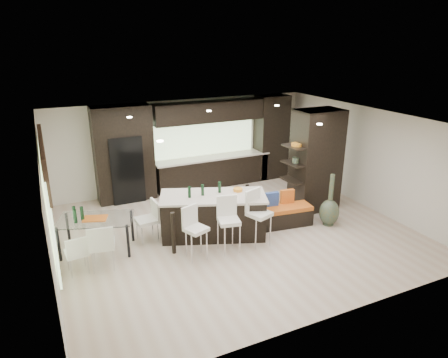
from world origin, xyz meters
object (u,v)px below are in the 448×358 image
chair_end (147,223)px  chair_near (102,247)px  dining_table (97,235)px  stool_mid (229,230)px  floor_vase (330,200)px  stool_right (259,224)px  stool_left (196,238)px  bench (285,216)px  chair_far (77,255)px  kitchen_island (213,215)px

chair_end → chair_near: bearing=120.4°
dining_table → stool_mid: bearing=-6.5°
floor_vase → stool_right: bearing=-175.9°
stool_left → stool_right: (1.49, -0.02, 0.05)m
dining_table → chair_end: bearing=19.2°
stool_left → bench: (2.57, 0.56, -0.21)m
chair_far → chair_end: chair_end is taller
bench → chair_far: chair_far is taller
dining_table → chair_end: 1.10m
stool_left → stool_mid: 0.75m
bench → dining_table: size_ratio=0.84×
chair_near → dining_table: bearing=99.9°
stool_mid → kitchen_island: bearing=101.8°
chair_near → bench: bearing=11.3°
stool_right → chair_end: (-2.22, 1.25, -0.08)m
stool_left → bench: 2.64m
stool_mid → dining_table: 2.87m
stool_right → floor_vase: floor_vase is taller
stool_left → bench: stool_left is taller
chair_far → floor_vase: bearing=-9.3°
stool_left → floor_vase: floor_vase is taller
stool_left → kitchen_island: bearing=26.4°
stool_mid → chair_end: (-1.48, 1.24, -0.06)m
stool_right → chair_end: stool_right is taller
stool_right → chair_near: (-3.33, 0.48, -0.06)m
stool_left → chair_end: stool_left is taller
stool_right → dining_table: 3.56m
stool_left → bench: size_ratio=0.71×
bench → dining_table: bearing=178.5°
kitchen_island → stool_mid: bearing=-69.0°
stool_left → stool_right: 1.49m
chair_far → stool_right: bearing=-13.4°
floor_vase → dining_table: 5.53m
stool_mid → chair_near: bearing=-178.5°
chair_far → chair_end: (1.59, 0.73, 0.05)m
stool_mid → chair_end: stool_mid is taller
kitchen_island → chair_end: kitchen_island is taller
floor_vase → stool_left: bearing=-177.9°
stool_right → chair_near: 3.36m
floor_vase → chair_far: size_ratio=1.74×
chair_near → stool_mid: bearing=-0.4°
floor_vase → chair_far: (-5.90, 0.37, -0.28)m
stool_right → dining_table: size_ratio=0.66×
stool_right → chair_end: size_ratio=1.18×
floor_vase → dining_table: floor_vase is taller
chair_far → chair_end: bearing=18.9°
bench → chair_near: bearing=-171.5°
kitchen_island → stool_mid: (0.00, -0.84, -0.01)m
stool_mid → chair_far: stool_mid is taller
stool_mid → floor_vase: 2.84m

